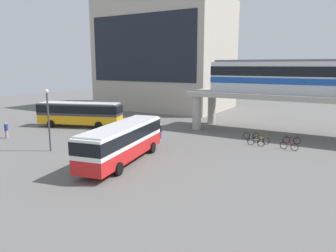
{
  "coord_description": "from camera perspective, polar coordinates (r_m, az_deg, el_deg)",
  "views": [
    {
      "loc": [
        18.65,
        -22.26,
        8.08
      ],
      "look_at": [
        3.11,
        4.31,
        2.2
      ],
      "focal_mm": 34.29,
      "sensor_mm": 36.0,
      "label": 1
    }
  ],
  "objects": [
    {
      "name": "ground_plane",
      "position": [
        38.13,
        0.29,
        -1.42
      ],
      "size": [
        120.0,
        120.0,
        0.0
      ],
      "primitive_type": "plane",
      "color": "#605E5B"
    },
    {
      "name": "station_building",
      "position": [
        61.58,
        -0.42,
        12.46
      ],
      "size": [
        22.65,
        15.95,
        19.69
      ],
      "color": "#B2A899",
      "rests_on": "ground_plane"
    },
    {
      "name": "elevated_platform",
      "position": [
        39.39,
        23.31,
        4.2
      ],
      "size": [
        27.14,
        6.48,
        4.84
      ],
      "color": "#ADA89E",
      "rests_on": "ground_plane"
    },
    {
      "name": "train",
      "position": [
        39.28,
        22.86,
        8.12
      ],
      "size": [
        21.05,
        2.96,
        3.84
      ],
      "color": "silver",
      "rests_on": "elevated_platform"
    },
    {
      "name": "bus_main",
      "position": [
        27.03,
        -8.09,
        -2.32
      ],
      "size": [
        4.57,
        11.32,
        3.22
      ],
      "color": "red",
      "rests_on": "ground_plane"
    },
    {
      "name": "bus_secondary",
      "position": [
        43.79,
        -15.41,
        2.43
      ],
      "size": [
        11.25,
        6.13,
        3.22
      ],
      "color": "orange",
      "rests_on": "ground_plane"
    },
    {
      "name": "bicycle_black",
      "position": [
        35.83,
        21.12,
        -2.37
      ],
      "size": [
        1.78,
        0.35,
        1.04
      ],
      "color": "black",
      "rests_on": "ground_plane"
    },
    {
      "name": "bicycle_orange",
      "position": [
        34.86,
        16.23,
        -2.42
      ],
      "size": [
        1.78,
        0.31,
        1.04
      ],
      "color": "black",
      "rests_on": "ground_plane"
    },
    {
      "name": "bicycle_silver",
      "position": [
        33.77,
        15.34,
        -2.79
      ],
      "size": [
        1.79,
        0.16,
        1.04
      ],
      "color": "black",
      "rests_on": "ground_plane"
    },
    {
      "name": "bicycle_green",
      "position": [
        36.75,
        14.58,
        -1.67
      ],
      "size": [
        1.68,
        0.73,
        1.04
      ],
      "color": "black",
      "rests_on": "ground_plane"
    },
    {
      "name": "bicycle_red",
      "position": [
        33.15,
        20.71,
        -3.37
      ],
      "size": [
        1.77,
        0.37,
        1.04
      ],
      "color": "black",
      "rests_on": "ground_plane"
    },
    {
      "name": "pedestrian_near_building",
      "position": [
        35.76,
        -1.37,
        -1.01
      ],
      "size": [
        0.43,
        0.32,
        1.62
      ],
      "color": "#724C8C",
      "rests_on": "ground_plane"
    },
    {
      "name": "pedestrian_walking_across",
      "position": [
        40.08,
        -26.8,
        -0.75
      ],
      "size": [
        0.45,
        0.48,
        1.81
      ],
      "color": "gray",
      "rests_on": "ground_plane"
    },
    {
      "name": "lamp_post",
      "position": [
        31.97,
        -20.52,
        1.88
      ],
      "size": [
        0.36,
        0.36,
        5.87
      ],
      "color": "#3F3F44",
      "rests_on": "ground_plane"
    }
  ]
}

